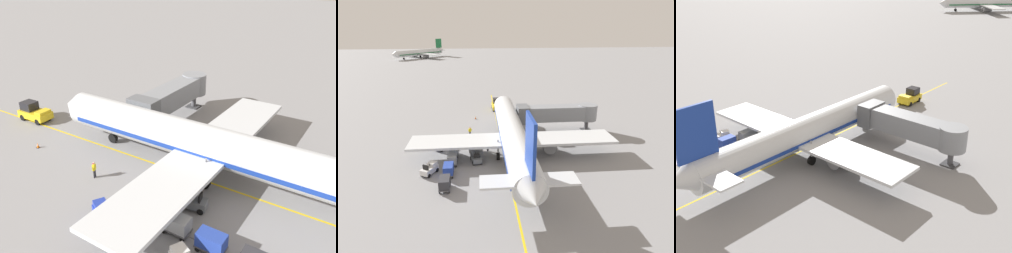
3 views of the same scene
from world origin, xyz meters
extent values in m
plane|color=gray|center=(0.00, 0.00, 0.00)|extent=(400.00, 400.00, 0.00)
cube|color=gold|center=(0.00, 0.00, 0.00)|extent=(0.24, 80.00, 0.01)
cylinder|color=silver|center=(1.26, 1.60, 3.29)|extent=(3.95, 32.03, 3.70)
cube|color=#193899|center=(1.26, 1.60, 2.82)|extent=(3.97, 29.47, 0.44)
cone|color=silver|center=(1.40, 18.80, 3.29)|extent=(3.64, 2.43, 3.63)
cube|color=black|center=(1.38, 17.00, 3.93)|extent=(2.78, 1.12, 0.60)
cube|color=silver|center=(1.26, 0.60, 2.64)|extent=(30.04, 5.43, 0.36)
cylinder|color=gray|center=(-4.24, 1.44, 1.39)|extent=(2.02, 3.22, 2.00)
cylinder|color=gray|center=(6.76, 1.35, 1.39)|extent=(2.02, 3.22, 2.00)
cylinder|color=black|center=(1.35, 12.80, 0.55)|extent=(0.46, 1.10, 1.10)
cylinder|color=gray|center=(1.35, 12.80, 2.10)|extent=(0.24, 0.24, 2.00)
cylinder|color=black|center=(-1.05, -0.39, 0.55)|extent=(0.46, 1.10, 1.10)
cylinder|color=gray|center=(-1.05, -0.39, 2.10)|extent=(0.24, 0.24, 2.00)
cylinder|color=black|center=(3.55, -0.42, 0.55)|extent=(0.46, 1.10, 1.10)
cylinder|color=gray|center=(3.55, -0.42, 2.10)|extent=(0.24, 0.24, 2.00)
cube|color=gray|center=(9.78, 10.38, 3.49)|extent=(12.79, 2.80, 2.60)
cube|color=slate|center=(4.18, 10.38, 3.49)|extent=(2.00, 3.50, 2.99)
cylinder|color=gray|center=(16.17, 10.38, 3.49)|extent=(3.36, 3.36, 2.86)
cylinder|color=#4C4C51|center=(16.17, 10.38, 1.09)|extent=(0.70, 0.70, 2.19)
cube|color=#38383A|center=(16.17, 10.38, 0.08)|extent=(1.80, 1.80, 0.16)
cube|color=gold|center=(0.64, 25.67, 0.85)|extent=(2.36, 4.48, 0.90)
cube|color=black|center=(0.61, 26.66, 1.85)|extent=(1.72, 1.91, 1.10)
cube|color=gold|center=(0.70, 24.13, 1.48)|extent=(1.91, 1.17, 0.36)
cylinder|color=black|center=(1.63, 24.27, 0.40)|extent=(0.38, 0.81, 0.80)
cylinder|color=black|center=(-0.24, 24.20, 0.40)|extent=(0.38, 0.81, 0.80)
cylinder|color=black|center=(1.52, 27.13, 0.40)|extent=(0.38, 0.81, 0.80)
cylinder|color=black|center=(-0.35, 27.06, 0.40)|extent=(0.38, 0.81, 0.80)
cube|color=slate|center=(-4.27, -0.89, 0.63)|extent=(1.65, 2.68, 0.70)
cube|color=slate|center=(-4.40, -0.22, 1.20)|extent=(1.20, 1.22, 0.44)
cube|color=black|center=(-4.14, -1.57, 1.30)|extent=(0.86, 0.32, 0.64)
cylinder|color=black|center=(-4.30, -0.77, 1.28)|extent=(0.13, 0.27, 0.54)
cylinder|color=black|center=(-4.97, -0.13, 0.28)|extent=(0.30, 0.59, 0.56)
cylinder|color=black|center=(-3.91, 0.07, 0.28)|extent=(0.30, 0.59, 0.56)
cylinder|color=black|center=(-4.64, -1.85, 0.28)|extent=(0.30, 0.59, 0.56)
cylinder|color=black|center=(-3.58, -1.65, 0.28)|extent=(0.30, 0.59, 0.56)
cube|color=#1E339E|center=(-9.58, 4.28, 0.63)|extent=(2.29, 2.76, 0.70)
cube|color=#1E339E|center=(-9.23, 4.88, 1.20)|extent=(1.41, 1.42, 0.44)
cube|color=black|center=(-9.92, 3.69, 1.30)|extent=(0.81, 0.56, 0.64)
cylinder|color=black|center=(-9.52, 4.39, 1.28)|extent=(0.20, 0.27, 0.54)
cylinder|color=black|center=(-9.61, 5.31, 0.28)|extent=(0.45, 0.58, 0.56)
cylinder|color=black|center=(-8.67, 4.77, 0.28)|extent=(0.45, 0.58, 0.56)
cylinder|color=black|center=(-10.48, 3.80, 0.28)|extent=(0.45, 0.58, 0.56)
cylinder|color=black|center=(-9.55, 3.25, 0.28)|extent=(0.45, 0.58, 0.56)
cube|color=silver|center=(-10.05, -3.15, 1.20)|extent=(1.40, 1.41, 0.44)
cube|color=#4C4C51|center=(-7.53, 1.47, 0.42)|extent=(1.31, 2.21, 0.12)
cube|color=#999EA3|center=(-7.53, 1.47, 1.03)|extent=(1.25, 2.10, 1.10)
cylinder|color=#4C4C51|center=(-7.52, 2.92, 0.41)|extent=(0.07, 0.70, 0.07)
cylinder|color=black|center=(-8.08, 2.30, 0.18)|extent=(0.12, 0.36, 0.36)
cylinder|color=black|center=(-6.97, 2.29, 0.18)|extent=(0.12, 0.36, 0.36)
cylinder|color=black|center=(-8.09, 0.65, 0.18)|extent=(0.12, 0.36, 0.36)
cylinder|color=black|center=(-6.98, 0.64, 0.18)|extent=(0.12, 0.36, 0.36)
cube|color=#4C4C51|center=(-7.56, -1.35, 0.42)|extent=(1.31, 2.21, 0.12)
cube|color=#999EA3|center=(-7.56, -1.35, 1.03)|extent=(1.25, 2.10, 1.10)
cylinder|color=#4C4C51|center=(-7.56, 0.10, 0.41)|extent=(0.07, 0.70, 0.07)
cylinder|color=black|center=(-8.11, -0.52, 0.18)|extent=(0.12, 0.36, 0.36)
cylinder|color=black|center=(-7.01, -0.53, 0.18)|extent=(0.12, 0.36, 0.36)
cylinder|color=black|center=(-8.12, -2.17, 0.18)|extent=(0.12, 0.36, 0.36)
cylinder|color=black|center=(-7.02, -2.18, 0.18)|extent=(0.12, 0.36, 0.36)
cube|color=#4C4C51|center=(-7.83, -4.43, 0.42)|extent=(1.31, 2.21, 0.12)
cube|color=#233D9E|center=(-7.83, -4.43, 1.03)|extent=(1.25, 2.10, 1.10)
cylinder|color=#4C4C51|center=(-7.82, -2.98, 0.41)|extent=(0.07, 0.70, 0.07)
cylinder|color=black|center=(-8.38, -3.60, 0.18)|extent=(0.12, 0.36, 0.36)
cylinder|color=black|center=(-7.27, -3.61, 0.18)|extent=(0.12, 0.36, 0.36)
cylinder|color=black|center=(-7.28, -5.26, 0.18)|extent=(0.12, 0.36, 0.36)
cylinder|color=#232328|center=(-2.36, 2.88, 0.42)|extent=(0.15, 0.15, 0.85)
cylinder|color=#232328|center=(-2.51, 2.75, 0.42)|extent=(0.15, 0.15, 0.85)
cube|color=orange|center=(-2.44, 2.82, 1.15)|extent=(0.44, 0.43, 0.60)
cylinder|color=orange|center=(-2.25, 2.98, 1.10)|extent=(0.23, 0.22, 0.57)
cylinder|color=orange|center=(-2.62, 2.65, 1.10)|extent=(0.23, 0.22, 0.57)
sphere|color=tan|center=(-2.44, 2.82, 1.58)|extent=(0.22, 0.22, 0.22)
cube|color=red|center=(-2.44, 2.82, 1.60)|extent=(0.25, 0.24, 0.10)
cylinder|color=#232328|center=(-5.19, 9.41, 0.42)|extent=(0.15, 0.15, 0.85)
cylinder|color=#232328|center=(-5.38, 9.36, 0.42)|extent=(0.15, 0.15, 0.85)
cube|color=yellow|center=(-5.29, 9.38, 1.15)|extent=(0.43, 0.33, 0.60)
cylinder|color=yellow|center=(-5.05, 9.45, 1.10)|extent=(0.24, 0.15, 0.57)
cylinder|color=yellow|center=(-5.53, 9.32, 1.10)|extent=(0.24, 0.15, 0.57)
sphere|color=beige|center=(-5.29, 9.38, 1.58)|extent=(0.22, 0.22, 0.22)
cube|color=red|center=(-5.29, 9.38, 1.60)|extent=(0.28, 0.15, 0.10)
cylinder|color=#232328|center=(-3.89, 3.60, 0.42)|extent=(0.15, 0.15, 0.85)
cylinder|color=#232328|center=(-4.08, 3.54, 0.42)|extent=(0.15, 0.15, 0.85)
cube|color=orange|center=(-3.99, 3.57, 1.15)|extent=(0.44, 0.35, 0.60)
cylinder|color=orange|center=(-3.75, 3.65, 1.10)|extent=(0.24, 0.16, 0.57)
cylinder|color=orange|center=(-4.22, 3.49, 1.10)|extent=(0.24, 0.16, 0.57)
sphere|color=tan|center=(-3.99, 3.57, 1.58)|extent=(0.22, 0.22, 0.22)
cube|color=red|center=(-3.99, 3.57, 1.60)|extent=(0.28, 0.16, 0.10)
cube|color=black|center=(-4.32, 19.05, 0.02)|extent=(0.36, 0.36, 0.04)
cone|color=orange|center=(-4.32, 19.05, 0.32)|extent=(0.30, 0.30, 0.55)
cylinder|color=white|center=(-4.32, 19.05, 0.34)|extent=(0.21, 0.21, 0.06)
camera|label=1|loc=(-25.50, -12.20, 18.84)|focal=37.29mm
camera|label=2|loc=(-3.73, -38.39, 18.77)|focal=30.85mm
camera|label=3|loc=(35.88, -32.02, 24.32)|focal=45.32mm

